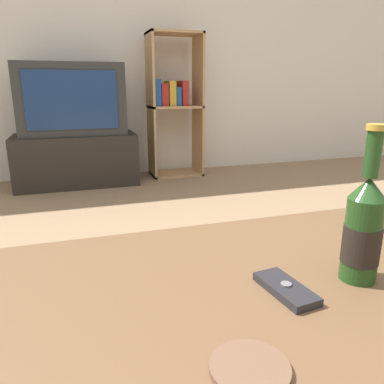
{
  "coord_description": "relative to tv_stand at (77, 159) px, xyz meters",
  "views": [
    {
      "loc": [
        -0.18,
        -0.42,
        0.79
      ],
      "look_at": [
        0.07,
        0.37,
        0.55
      ],
      "focal_mm": 35.0,
      "sensor_mm": 36.0,
      "label": 1
    }
  ],
  "objects": [
    {
      "name": "back_wall",
      "position": [
        0.16,
        0.3,
        1.1
      ],
      "size": [
        8.0,
        0.05,
        2.6
      ],
      "color": "silver",
      "rests_on": "ground_plane"
    },
    {
      "name": "coffee_table",
      "position": [
        0.16,
        -2.73,
        0.19
      ],
      "size": [
        1.35,
        0.82,
        0.45
      ],
      "color": "brown",
      "rests_on": "ground_plane"
    },
    {
      "name": "tv_stand",
      "position": [
        0.0,
        0.0,
        0.0
      ],
      "size": [
        0.95,
        0.45,
        0.41
      ],
      "color": "#28231E",
      "rests_on": "ground_plane"
    },
    {
      "name": "television",
      "position": [
        0.0,
        -0.0,
        0.48
      ],
      "size": [
        0.8,
        0.39,
        0.54
      ],
      "color": "#2D2D2D",
      "rests_on": "tv_stand"
    },
    {
      "name": "bookshelf",
      "position": [
        0.84,
        0.08,
        0.44
      ],
      "size": [
        0.45,
        0.3,
        1.21
      ],
      "color": "tan",
      "rests_on": "ground_plane"
    },
    {
      "name": "beer_bottle",
      "position": [
        0.44,
        -2.66,
        0.34
      ],
      "size": [
        0.06,
        0.06,
        0.28
      ],
      "color": "#1E4219",
      "rests_on": "coffee_table"
    },
    {
      "name": "cell_phone",
      "position": [
        0.29,
        -2.66,
        0.25
      ],
      "size": [
        0.07,
        0.12,
        0.02
      ],
      "rotation": [
        0.0,
        0.0,
        0.11
      ],
      "color": "#232328",
      "rests_on": "coffee_table"
    },
    {
      "name": "coaster",
      "position": [
        0.15,
        -2.81,
        0.25
      ],
      "size": [
        0.1,
        0.1,
        0.01
      ],
      "color": "brown",
      "rests_on": "coffee_table"
    }
  ]
}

